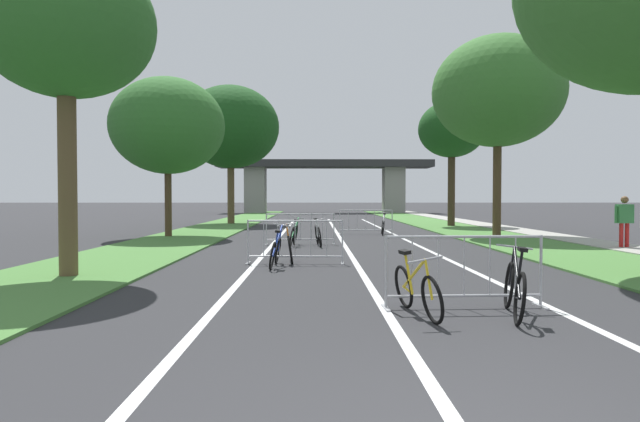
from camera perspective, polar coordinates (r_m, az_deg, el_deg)
The scene contains 24 objects.
grass_verge_left at distance 28.39m, azimuth -10.79°, elevation -1.70°, with size 3.28×60.78×0.05m, color #477A38.
grass_verge_right at distance 28.81m, azimuth 13.53°, elevation -1.67°, with size 3.28×60.78×0.05m, color #477A38.
sidewalk_path_right at distance 29.50m, azimuth 18.15°, elevation -1.60°, with size 1.61×60.78×0.08m, color #9E9B93.
lane_stripe_center at distance 20.70m, azimuth 2.18°, elevation -2.92°, with size 0.14×35.16×0.01m, color silver.
lane_stripe_right_lane at distance 20.95m, azimuth 8.78°, elevation -2.88°, with size 0.14×35.16×0.01m, color silver.
lane_stripe_left_lane at distance 20.72m, azimuth -4.50°, elevation -2.92°, with size 0.14×35.16×0.01m, color silver.
overpass_bridge at distance 53.32m, azimuth 0.49°, elevation 3.82°, with size 21.19×3.89×5.24m.
tree_left_pine_near at distance 12.13m, azimuth -25.50°, elevation 17.51°, with size 3.44×3.44×6.48m.
tree_left_oak_near at distance 22.14m, azimuth -15.95°, elevation 8.71°, with size 4.47×4.47×6.31m.
tree_left_cypress_far at distance 32.10m, azimuth -9.51°, elevation 8.81°, with size 5.68×5.68×8.12m.
tree_right_oak_mid at distance 22.81m, azimuth 18.45°, elevation 11.97°, with size 5.16×5.16×7.98m.
tree_right_maple_mid at distance 29.94m, azimuth 13.88°, elevation 8.39°, with size 3.59×3.59×6.79m.
crowd_barrier_nearest at distance 7.98m, azimuth 15.12°, elevation -6.32°, with size 2.34×0.54×1.05m.
crowd_barrier_second at distance 12.78m, azimuth -2.68°, elevation -3.34°, with size 2.34×0.54×1.05m.
crowd_barrier_third at distance 17.89m, azimuth -2.12°, elevation -1.96°, with size 2.34×0.56×1.05m.
crowd_barrier_fourth at distance 23.10m, azimuth 4.92°, elevation -1.18°, with size 2.32×0.44×1.05m.
bicycle_orange_0 at distance 13.18m, azimuth -3.24°, elevation -3.81°, with size 0.49×1.68×0.95m.
bicycle_white_1 at distance 17.51m, azimuth -0.21°, elevation -2.55°, with size 0.45×1.73×0.92m.
bicycle_yellow_2 at distance 7.36m, azimuth 10.25°, elevation -8.29°, with size 0.47×1.62×0.87m.
bicycle_silver_3 at distance 22.76m, azimuth 6.73°, elevation -1.65°, with size 0.49×1.67×0.96m.
bicycle_black_4 at distance 7.65m, azimuth 20.03°, elevation -7.78°, with size 0.68×1.73×0.96m.
bicycle_blue_5 at distance 12.28m, azimuth -4.75°, elevation -4.31°, with size 0.45×1.64×0.98m.
bicycle_green_6 at distance 17.50m, azimuth -2.80°, elevation -2.54°, with size 0.50×1.64×0.96m.
pedestrian_with_backpack at distance 18.65m, azimuth 29.72°, elevation -0.56°, with size 0.59×0.27×1.63m.
Camera 1 is at (-0.99, -3.03, 1.60)m, focal length 30.00 mm.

